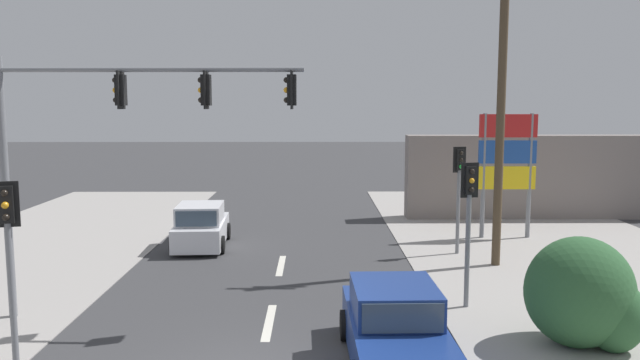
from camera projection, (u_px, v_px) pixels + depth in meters
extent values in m
cube|color=silver|center=(269.00, 322.00, 14.21)|extent=(0.20, 2.40, 0.01)
cube|color=silver|center=(281.00, 265.00, 19.17)|extent=(0.20, 2.40, 0.01)
cylinder|color=#4C3D2B|center=(501.00, 104.00, 18.58)|extent=(0.26, 0.26, 9.89)
cylinder|color=slate|center=(6.00, 190.00, 14.16)|extent=(0.18, 0.18, 6.00)
cylinder|color=slate|center=(151.00, 70.00, 13.77)|extent=(6.80, 0.28, 0.11)
cube|color=black|center=(121.00, 90.00, 13.84)|extent=(0.21, 0.27, 0.68)
cube|color=black|center=(121.00, 90.00, 13.84)|extent=(0.05, 0.44, 0.84)
sphere|color=black|center=(115.00, 80.00, 13.82)|extent=(0.13, 0.13, 0.13)
sphere|color=orange|center=(115.00, 90.00, 13.84)|extent=(0.13, 0.13, 0.13)
sphere|color=black|center=(116.00, 100.00, 13.87)|extent=(0.13, 0.13, 0.13)
cube|color=black|center=(206.00, 90.00, 13.81)|extent=(0.21, 0.27, 0.68)
cube|color=black|center=(206.00, 90.00, 13.81)|extent=(0.05, 0.44, 0.84)
sphere|color=black|center=(200.00, 80.00, 13.78)|extent=(0.13, 0.13, 0.13)
sphere|color=orange|center=(201.00, 90.00, 13.81)|extent=(0.13, 0.13, 0.13)
sphere|color=black|center=(201.00, 100.00, 13.84)|extent=(0.13, 0.13, 0.13)
cube|color=black|center=(292.00, 90.00, 13.78)|extent=(0.21, 0.27, 0.68)
cube|color=black|center=(292.00, 90.00, 13.78)|extent=(0.05, 0.44, 0.84)
sphere|color=black|center=(286.00, 80.00, 13.75)|extent=(0.13, 0.13, 0.13)
sphere|color=orange|center=(286.00, 90.00, 13.78)|extent=(0.13, 0.13, 0.13)
sphere|color=black|center=(286.00, 100.00, 13.80)|extent=(0.13, 0.13, 0.13)
cylinder|color=slate|center=(468.00, 251.00, 15.06)|extent=(0.12, 0.12, 2.80)
cube|color=black|center=(470.00, 180.00, 14.85)|extent=(0.29, 0.25, 0.68)
cube|color=black|center=(470.00, 180.00, 14.85)|extent=(0.44, 0.12, 0.84)
sphere|color=black|center=(472.00, 171.00, 14.70)|extent=(0.13, 0.13, 0.13)
sphere|color=orange|center=(472.00, 181.00, 14.73)|extent=(0.13, 0.13, 0.13)
sphere|color=black|center=(472.00, 190.00, 14.76)|extent=(0.13, 0.13, 0.13)
cylinder|color=slate|center=(12.00, 297.00, 11.51)|extent=(0.12, 0.12, 2.80)
cube|color=black|center=(6.00, 204.00, 11.30)|extent=(0.30, 0.26, 0.68)
cube|color=black|center=(6.00, 204.00, 11.30)|extent=(0.44, 0.15, 0.84)
sphere|color=black|center=(4.00, 193.00, 11.15)|extent=(0.13, 0.13, 0.13)
sphere|color=orange|center=(5.00, 205.00, 11.18)|extent=(0.13, 0.13, 0.13)
sphere|color=black|center=(6.00, 217.00, 11.21)|extent=(0.13, 0.13, 0.13)
cylinder|color=slate|center=(458.00, 212.00, 20.47)|extent=(0.12, 0.12, 2.80)
cube|color=black|center=(459.00, 160.00, 20.26)|extent=(0.30, 0.26, 0.68)
cube|color=black|center=(459.00, 160.00, 20.26)|extent=(0.44, 0.14, 0.84)
sphere|color=black|center=(461.00, 153.00, 20.12)|extent=(0.13, 0.13, 0.13)
sphere|color=black|center=(461.00, 160.00, 20.14)|extent=(0.13, 0.13, 0.13)
sphere|color=green|center=(461.00, 167.00, 20.17)|extent=(0.13, 0.13, 0.13)
cylinder|color=slate|center=(483.00, 176.00, 22.82)|extent=(0.16, 0.16, 4.60)
cylinder|color=slate|center=(530.00, 176.00, 22.83)|extent=(0.16, 0.16, 4.60)
cube|color=red|center=(508.00, 126.00, 22.60)|extent=(2.10, 0.14, 0.84)
cube|color=#1E4793|center=(507.00, 152.00, 22.72)|extent=(2.10, 0.14, 0.84)
cube|color=yellow|center=(506.00, 178.00, 22.83)|extent=(2.10, 0.14, 0.84)
ellipsoid|color=#2D5B33|center=(579.00, 292.00, 12.69)|extent=(2.19, 1.97, 2.28)
ellipsoid|color=#2D5B33|center=(615.00, 316.00, 12.42)|extent=(1.21, 1.10, 1.48)
cube|color=gray|center=(544.00, 177.00, 26.98)|extent=(12.00, 1.00, 3.60)
cube|color=silver|center=(202.00, 232.00, 21.70)|extent=(1.78, 3.68, 0.76)
cube|color=silver|center=(200.00, 214.00, 21.32)|extent=(1.58, 1.97, 0.64)
cube|color=#384756|center=(204.00, 209.00, 22.28)|extent=(1.36, 0.13, 0.54)
cube|color=#384756|center=(196.00, 219.00, 20.36)|extent=(1.33, 0.13, 0.51)
cube|color=white|center=(208.00, 218.00, 23.48)|extent=(1.36, 0.11, 0.14)
cylinder|color=black|center=(184.00, 232.00, 22.78)|extent=(0.21, 0.61, 0.60)
cylinder|color=black|center=(228.00, 231.00, 22.88)|extent=(0.21, 0.61, 0.60)
cylinder|color=black|center=(173.00, 245.00, 20.57)|extent=(0.21, 0.61, 0.60)
cylinder|color=black|center=(222.00, 245.00, 20.67)|extent=(0.21, 0.61, 0.60)
cube|color=navy|center=(394.00, 338.00, 11.82)|extent=(1.79, 4.24, 0.80)
cube|color=navy|center=(395.00, 301.00, 11.78)|extent=(1.60, 1.93, 0.62)
cube|color=#384756|center=(403.00, 318.00, 10.82)|extent=(1.44, 0.09, 0.53)
cube|color=#384756|center=(388.00, 286.00, 12.75)|extent=(1.40, 0.09, 0.50)
cylinder|color=black|center=(425.00, 324.00, 13.16)|extent=(0.20, 0.64, 0.64)
cylinder|color=black|center=(345.00, 325.00, 13.11)|extent=(0.20, 0.64, 0.64)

